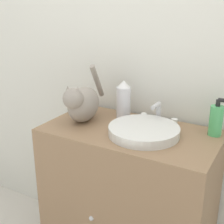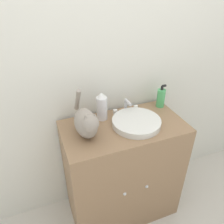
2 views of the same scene
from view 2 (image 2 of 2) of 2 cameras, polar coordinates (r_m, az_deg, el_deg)
The scene contains 7 objects.
wall_back at distance 1.52m, azimuth -0.65°, elevation 14.14°, with size 6.00×0.05×2.50m.
vanity_cabinet at distance 1.75m, azimuth 2.75°, elevation -15.20°, with size 0.83×0.47×0.86m.
sink_basin at distance 1.47m, azimuth 6.38°, elevation -2.66°, with size 0.33×0.33×0.04m.
faucet at distance 1.59m, azimuth 3.70°, elevation 1.36°, with size 0.20×0.10×0.11m.
cat at distance 1.33m, azimuth -6.74°, elevation -2.72°, with size 0.15×0.36×0.28m.
soap_bottle at distance 1.69m, azimuth 12.65°, elevation 3.66°, with size 0.06×0.06×0.18m.
spray_bottle at distance 1.49m, azimuth -2.67°, elevation 1.48°, with size 0.08×0.08×0.20m.
Camera 2 is at (-0.51, -0.86, 1.70)m, focal length 35.00 mm.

